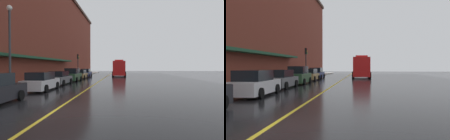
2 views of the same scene
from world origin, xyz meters
The scene contains 14 objects.
ground_plane centered at (0.00, 25.00, 0.00)m, with size 112.00×112.00×0.00m, color black.
sidewalk_left centered at (-6.20, 25.00, 0.07)m, with size 2.40×70.00×0.15m, color #ADA8A0.
lane_center_stripe centered at (0.00, 25.00, 0.00)m, with size 0.16×70.00×0.01m, color gold.
brick_building_left centered at (-12.64, 24.00, 8.41)m, with size 11.65×64.00×16.80m.
parked_car_1 centered at (-3.85, 7.73, 0.76)m, with size 2.13×4.78×1.61m.
parked_car_2 centered at (-4.03, 13.25, 0.74)m, with size 2.12×4.29×1.56m.
parked_car_3 centered at (-3.86, 18.53, 0.86)m, with size 2.00×4.44×1.85m.
parked_car_4 centered at (-3.96, 24.25, 0.73)m, with size 2.14×4.24×1.53m.
parked_car_5 centered at (-4.02, 29.59, 0.77)m, with size 2.01×4.53×1.64m.
fire_truck centered at (2.55, 32.83, 1.64)m, with size 2.96×8.28×3.43m.
parking_meter_0 centered at (-5.35, 14.19, 1.06)m, with size 0.14×0.18×1.33m.
parking_meter_2 centered at (-5.35, 16.92, 1.06)m, with size 0.14×0.18×1.33m.
street_lamp_left centered at (-5.95, 6.49, 4.40)m, with size 0.44×0.44×6.94m.
traffic_light_near centered at (-5.29, 28.18, 3.16)m, with size 0.38×0.36×4.30m.
Camera 1 is at (3.20, -8.93, 2.11)m, focal length 31.19 mm.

